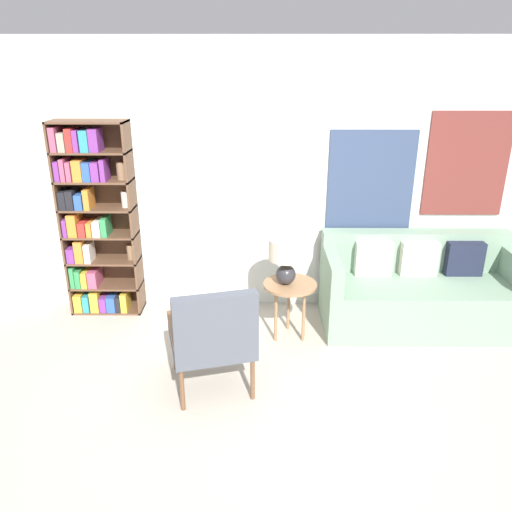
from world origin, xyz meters
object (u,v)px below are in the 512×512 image
Objects in this scene: side_table at (290,290)px; couch at (419,291)px; bookshelf at (93,222)px; armchair at (213,334)px; table_lamp at (286,255)px.

couch is at bearing 12.58° from side_table.
couch is (3.25, -0.26, -0.63)m from bookshelf.
bookshelf reaches higher than armchair.
bookshelf is 2.08m from side_table.
table_lamp is (-0.04, -0.00, 0.35)m from side_table.
table_lamp is (0.60, 0.86, 0.31)m from armchair.
couch is at bearing 30.85° from armchair.
couch is at bearing 12.37° from table_lamp.
bookshelf is at bearing 175.48° from couch.
armchair reaches higher than couch.
table_lamp is at bearing -173.94° from side_table.
bookshelf is 1.99m from table_lamp.
side_table is at bearing 6.06° from table_lamp.
table_lamp is at bearing 55.39° from armchair.
armchair is 2.12× the size of table_lamp.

